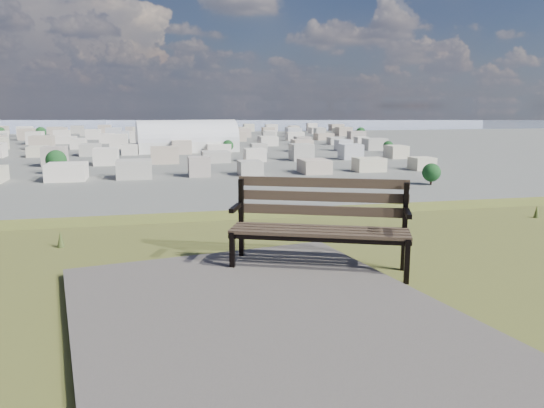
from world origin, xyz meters
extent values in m
cube|color=#453828|center=(-1.43, 1.34, 25.41)|extent=(1.57, 0.70, 0.03)
cube|color=#453828|center=(-1.39, 1.44, 25.41)|extent=(1.57, 0.70, 0.03)
cube|color=#453828|center=(-1.35, 1.54, 25.41)|extent=(1.57, 0.70, 0.03)
cube|color=#453828|center=(-1.31, 1.64, 25.41)|extent=(1.57, 0.70, 0.03)
cube|color=#453828|center=(-1.28, 1.71, 25.55)|extent=(1.55, 0.66, 0.09)
cube|color=#453828|center=(-1.27, 1.73, 25.69)|extent=(1.55, 0.66, 0.09)
cube|color=#453828|center=(-1.26, 1.75, 25.82)|extent=(1.55, 0.66, 0.09)
cube|color=black|center=(-2.17, 1.62, 25.20)|extent=(0.06, 0.07, 0.41)
cube|color=black|center=(-2.02, 1.99, 25.42)|extent=(0.06, 0.07, 0.85)
cube|color=black|center=(-2.10, 1.79, 25.38)|extent=(0.22, 0.44, 0.05)
cube|color=black|center=(-2.12, 1.75, 25.61)|extent=(0.17, 0.32, 0.04)
cube|color=black|center=(-0.70, 1.02, 25.20)|extent=(0.06, 0.07, 0.41)
cube|color=black|center=(-0.55, 1.38, 25.42)|extent=(0.06, 0.07, 0.85)
cube|color=black|center=(-0.63, 1.19, 25.38)|extent=(0.22, 0.44, 0.05)
cube|color=black|center=(-0.65, 1.15, 25.61)|extent=(0.17, 0.32, 0.04)
cube|color=black|center=(-1.43, 1.33, 25.36)|extent=(1.55, 0.66, 0.04)
cube|color=black|center=(-1.30, 1.65, 25.36)|extent=(1.55, 0.66, 0.04)
cube|color=#5E5752|center=(-2.07, 0.24, 25.03)|extent=(3.28, 4.21, 0.08)
cone|color=brown|center=(-3.90, 3.00, 25.09)|extent=(0.08, 0.08, 0.19)
cone|color=brown|center=(2.40, 3.20, 25.09)|extent=(0.08, 0.08, 0.18)
cube|color=silver|center=(17.65, 313.26, 3.19)|extent=(59.50, 29.52, 6.39)
cylinder|color=silver|center=(17.65, 313.26, 6.39)|extent=(59.50, 29.52, 24.27)
cube|color=#A79A8F|center=(-36.00, 200.00, 3.50)|extent=(11.00, 11.00, 7.00)
cube|color=#BDA996|center=(-12.00, 200.00, 3.50)|extent=(11.00, 11.00, 7.00)
cube|color=#BABABF|center=(12.00, 200.00, 3.50)|extent=(11.00, 11.00, 7.00)
cube|color=beige|center=(36.00, 200.00, 3.50)|extent=(11.00, 11.00, 7.00)
cube|color=tan|center=(60.00, 200.00, 3.50)|extent=(11.00, 11.00, 7.00)
cube|color=silver|center=(84.00, 200.00, 3.50)|extent=(11.00, 11.00, 7.00)
cube|color=#ACA79C|center=(108.00, 200.00, 3.50)|extent=(11.00, 11.00, 7.00)
cube|color=#BABABF|center=(-48.00, 250.00, 3.50)|extent=(11.00, 11.00, 7.00)
cube|color=beige|center=(-24.00, 250.00, 3.50)|extent=(11.00, 11.00, 7.00)
cube|color=tan|center=(0.00, 250.00, 3.50)|extent=(11.00, 11.00, 7.00)
cube|color=silver|center=(24.00, 250.00, 3.50)|extent=(11.00, 11.00, 7.00)
cube|color=#ACA79C|center=(48.00, 250.00, 3.50)|extent=(11.00, 11.00, 7.00)
cube|color=beige|center=(72.00, 250.00, 3.50)|extent=(11.00, 11.00, 7.00)
cube|color=#A79A8F|center=(96.00, 250.00, 3.50)|extent=(11.00, 11.00, 7.00)
cube|color=#BDA996|center=(120.00, 250.00, 3.50)|extent=(11.00, 11.00, 7.00)
cube|color=silver|center=(-60.00, 300.00, 3.50)|extent=(11.00, 11.00, 7.00)
cube|color=#ACA79C|center=(-36.00, 300.00, 3.50)|extent=(11.00, 11.00, 7.00)
cube|color=beige|center=(-12.00, 300.00, 3.50)|extent=(11.00, 11.00, 7.00)
cube|color=#A79A8F|center=(12.00, 300.00, 3.50)|extent=(11.00, 11.00, 7.00)
cube|color=#BDA996|center=(36.00, 300.00, 3.50)|extent=(11.00, 11.00, 7.00)
cube|color=#BABABF|center=(60.00, 300.00, 3.50)|extent=(11.00, 11.00, 7.00)
cube|color=beige|center=(84.00, 300.00, 3.50)|extent=(11.00, 11.00, 7.00)
cube|color=tan|center=(108.00, 300.00, 3.50)|extent=(11.00, 11.00, 7.00)
cube|color=silver|center=(132.00, 300.00, 3.50)|extent=(11.00, 11.00, 7.00)
cube|color=#BDA996|center=(-72.00, 350.00, 3.50)|extent=(11.00, 11.00, 7.00)
cube|color=#BABABF|center=(-48.00, 350.00, 3.50)|extent=(11.00, 11.00, 7.00)
cube|color=beige|center=(-24.00, 350.00, 3.50)|extent=(11.00, 11.00, 7.00)
cube|color=tan|center=(0.00, 350.00, 3.50)|extent=(11.00, 11.00, 7.00)
cube|color=silver|center=(24.00, 350.00, 3.50)|extent=(11.00, 11.00, 7.00)
cube|color=#ACA79C|center=(48.00, 350.00, 3.50)|extent=(11.00, 11.00, 7.00)
cube|color=beige|center=(72.00, 350.00, 3.50)|extent=(11.00, 11.00, 7.00)
cube|color=#A79A8F|center=(96.00, 350.00, 3.50)|extent=(11.00, 11.00, 7.00)
cube|color=#BDA996|center=(120.00, 350.00, 3.50)|extent=(11.00, 11.00, 7.00)
cube|color=#BABABF|center=(144.00, 350.00, 3.50)|extent=(11.00, 11.00, 7.00)
cube|color=#ACA79C|center=(-84.00, 400.00, 3.50)|extent=(11.00, 11.00, 7.00)
cube|color=beige|center=(-60.00, 400.00, 3.50)|extent=(11.00, 11.00, 7.00)
cube|color=#A79A8F|center=(-36.00, 400.00, 3.50)|extent=(11.00, 11.00, 7.00)
cube|color=#BDA996|center=(-12.00, 400.00, 3.50)|extent=(11.00, 11.00, 7.00)
cube|color=#BABABF|center=(12.00, 400.00, 3.50)|extent=(11.00, 11.00, 7.00)
cube|color=beige|center=(36.00, 400.00, 3.50)|extent=(11.00, 11.00, 7.00)
cube|color=tan|center=(60.00, 400.00, 3.50)|extent=(11.00, 11.00, 7.00)
cube|color=silver|center=(84.00, 400.00, 3.50)|extent=(11.00, 11.00, 7.00)
cube|color=#ACA79C|center=(108.00, 400.00, 3.50)|extent=(11.00, 11.00, 7.00)
cube|color=beige|center=(132.00, 400.00, 3.50)|extent=(11.00, 11.00, 7.00)
cube|color=#A79A8F|center=(156.00, 400.00, 3.50)|extent=(11.00, 11.00, 7.00)
cube|color=tan|center=(-96.00, 450.00, 3.50)|extent=(11.00, 11.00, 7.00)
cube|color=silver|center=(-72.00, 450.00, 3.50)|extent=(11.00, 11.00, 7.00)
cube|color=#ACA79C|center=(-48.00, 450.00, 3.50)|extent=(11.00, 11.00, 7.00)
cube|color=beige|center=(-24.00, 450.00, 3.50)|extent=(11.00, 11.00, 7.00)
cube|color=#A79A8F|center=(0.00, 450.00, 3.50)|extent=(11.00, 11.00, 7.00)
cube|color=#BDA996|center=(24.00, 450.00, 3.50)|extent=(11.00, 11.00, 7.00)
cube|color=#BABABF|center=(48.00, 450.00, 3.50)|extent=(11.00, 11.00, 7.00)
cube|color=beige|center=(72.00, 450.00, 3.50)|extent=(11.00, 11.00, 7.00)
cube|color=tan|center=(96.00, 450.00, 3.50)|extent=(11.00, 11.00, 7.00)
cube|color=silver|center=(120.00, 450.00, 3.50)|extent=(11.00, 11.00, 7.00)
cube|color=#ACA79C|center=(144.00, 450.00, 3.50)|extent=(11.00, 11.00, 7.00)
cube|color=beige|center=(168.00, 450.00, 3.50)|extent=(11.00, 11.00, 7.00)
cube|color=beige|center=(-108.00, 500.00, 3.50)|extent=(11.00, 11.00, 7.00)
cube|color=tan|center=(-84.00, 500.00, 3.50)|extent=(11.00, 11.00, 7.00)
cube|color=silver|center=(-60.00, 500.00, 3.50)|extent=(11.00, 11.00, 7.00)
cube|color=#ACA79C|center=(-36.00, 500.00, 3.50)|extent=(11.00, 11.00, 7.00)
cube|color=beige|center=(-12.00, 500.00, 3.50)|extent=(11.00, 11.00, 7.00)
cube|color=#A79A8F|center=(12.00, 500.00, 3.50)|extent=(11.00, 11.00, 7.00)
cube|color=#BDA996|center=(36.00, 500.00, 3.50)|extent=(11.00, 11.00, 7.00)
cube|color=#BABABF|center=(60.00, 500.00, 3.50)|extent=(11.00, 11.00, 7.00)
cube|color=beige|center=(84.00, 500.00, 3.50)|extent=(11.00, 11.00, 7.00)
cube|color=tan|center=(108.00, 500.00, 3.50)|extent=(11.00, 11.00, 7.00)
cube|color=silver|center=(132.00, 500.00, 3.50)|extent=(11.00, 11.00, 7.00)
cube|color=#ACA79C|center=(156.00, 500.00, 3.50)|extent=(11.00, 11.00, 7.00)
cube|color=beige|center=(180.00, 500.00, 3.50)|extent=(11.00, 11.00, 7.00)
cube|color=beige|center=(-120.00, 550.00, 3.50)|extent=(11.00, 11.00, 7.00)
cube|color=tan|center=(-96.00, 550.00, 3.50)|extent=(11.00, 11.00, 7.00)
cube|color=silver|center=(-72.00, 550.00, 3.50)|extent=(11.00, 11.00, 7.00)
cube|color=#ACA79C|center=(-48.00, 550.00, 3.50)|extent=(11.00, 11.00, 7.00)
cube|color=beige|center=(-24.00, 550.00, 3.50)|extent=(11.00, 11.00, 7.00)
cube|color=#A79A8F|center=(0.00, 550.00, 3.50)|extent=(11.00, 11.00, 7.00)
cube|color=#BDA996|center=(24.00, 550.00, 3.50)|extent=(11.00, 11.00, 7.00)
cube|color=#BABABF|center=(48.00, 550.00, 3.50)|extent=(11.00, 11.00, 7.00)
cube|color=beige|center=(72.00, 550.00, 3.50)|extent=(11.00, 11.00, 7.00)
cube|color=tan|center=(96.00, 550.00, 3.50)|extent=(11.00, 11.00, 7.00)
cube|color=silver|center=(120.00, 550.00, 3.50)|extent=(11.00, 11.00, 7.00)
cube|color=#ACA79C|center=(144.00, 550.00, 3.50)|extent=(11.00, 11.00, 7.00)
cube|color=beige|center=(168.00, 550.00, 3.50)|extent=(11.00, 11.00, 7.00)
cube|color=#A79A8F|center=(192.00, 550.00, 3.50)|extent=(11.00, 11.00, 7.00)
cylinder|color=#2E2217|center=(90.00, 160.00, 1.05)|extent=(0.80, 0.80, 2.10)
sphere|color=#133819|center=(90.00, 160.00, 4.20)|extent=(6.30, 6.30, 6.30)
cylinder|color=#2E2217|center=(-40.00, 220.00, 1.35)|extent=(0.80, 0.80, 2.70)
sphere|color=#133819|center=(-40.00, 220.00, 5.40)|extent=(8.10, 8.10, 8.10)
cylinder|color=#2E2217|center=(130.00, 280.00, 0.97)|extent=(0.80, 0.80, 1.95)
sphere|color=#133819|center=(130.00, 280.00, 3.90)|extent=(5.85, 5.85, 5.85)
cylinder|color=#2E2217|center=(60.00, 400.00, 1.12)|extent=(0.80, 0.80, 2.25)
sphere|color=#133819|center=(60.00, 400.00, 4.50)|extent=(6.75, 6.75, 6.75)
cylinder|color=#2E2217|center=(-90.00, 460.00, 1.43)|extent=(0.80, 0.80, 2.85)
sphere|color=#133819|center=(-90.00, 460.00, 5.70)|extent=(8.55, 8.55, 8.55)
cylinder|color=#2E2217|center=(-130.00, 500.00, 1.20)|extent=(0.80, 0.80, 2.40)
sphere|color=#133819|center=(-130.00, 500.00, 4.80)|extent=(7.20, 7.20, 7.20)
cylinder|color=#2E2217|center=(40.00, 300.00, 1.05)|extent=(0.80, 0.80, 2.10)
sphere|color=#133819|center=(40.00, 300.00, 4.20)|extent=(6.30, 6.30, 6.30)
cylinder|color=#2E2217|center=(170.00, 420.00, 1.27)|extent=(0.80, 0.80, 2.55)
sphere|color=#133819|center=(170.00, 420.00, 5.10)|extent=(7.65, 7.65, 7.65)
cube|color=#8592AA|center=(0.00, 900.00, 0.00)|extent=(2400.00, 700.00, 0.12)
cube|color=#99A2BE|center=(150.00, 1390.00, 22.50)|extent=(700.00, 220.00, 45.00)
cube|color=#99A2BE|center=(650.00, 1430.00, 30.00)|extent=(500.00, 220.00, 60.00)
camera|label=1|loc=(-2.87, -3.12, 26.56)|focal=35.00mm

